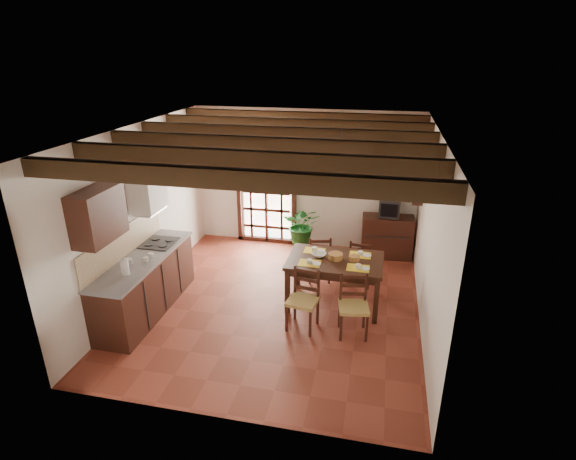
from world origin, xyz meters
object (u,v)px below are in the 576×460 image
(chair_far_right, at_px, (360,270))
(crt_tv, at_px, (390,208))
(potted_plant, at_px, (303,226))
(pendant_lamp, at_px, (340,179))
(sideboard, at_px, (387,237))
(dining_table, at_px, (335,265))
(chair_near_right, at_px, (353,317))
(chair_near_left, at_px, (303,310))
(chair_far_left, at_px, (319,266))
(kitchen_counter, at_px, (146,283))

(chair_far_right, bearing_deg, crt_tv, -102.36)
(chair_far_right, height_order, crt_tv, crt_tv)
(potted_plant, bearing_deg, pendant_lamp, -64.03)
(sideboard, xyz_separation_m, pendant_lamp, (-0.80, -1.92, 1.66))
(crt_tv, bearing_deg, dining_table, -109.86)
(chair_near_right, xyz_separation_m, sideboard, (0.44, 2.79, 0.13))
(dining_table, distance_m, chair_near_left, 0.94)
(chair_far_left, bearing_deg, chair_near_left, 75.48)
(crt_tv, bearing_deg, potted_plant, -173.24)
(chair_near_right, relative_size, pendant_lamp, 1.07)
(dining_table, bearing_deg, chair_far_left, 115.79)
(dining_table, height_order, chair_far_left, chair_far_left)
(chair_near_right, bearing_deg, crt_tv, 71.44)
(dining_table, relative_size, potted_plant, 0.71)
(potted_plant, bearing_deg, chair_near_left, -79.42)
(pendant_lamp, bearing_deg, sideboard, 67.36)
(crt_tv, xyz_separation_m, potted_plant, (-1.67, -0.14, -0.46))
(chair_near_left, height_order, pendant_lamp, pendant_lamp)
(chair_far_left, height_order, pendant_lamp, pendant_lamp)
(chair_far_right, distance_m, pendant_lamp, 1.96)
(crt_tv, bearing_deg, chair_far_right, -106.95)
(chair_near_right, distance_m, crt_tv, 2.91)
(chair_near_right, distance_m, sideboard, 2.82)
(chair_near_right, relative_size, potted_plant, 0.43)
(sideboard, bearing_deg, pendant_lamp, -116.31)
(dining_table, bearing_deg, potted_plant, 115.11)
(dining_table, height_order, chair_far_right, chair_far_right)
(chair_near_left, distance_m, chair_near_right, 0.74)
(dining_table, height_order, sideboard, sideboard)
(chair_far_right, distance_m, potted_plant, 1.69)
(chair_near_left, distance_m, chair_far_right, 1.69)
(chair_far_right, height_order, potted_plant, potted_plant)
(crt_tv, bearing_deg, chair_far_left, -131.00)
(potted_plant, xyz_separation_m, pendant_lamp, (0.86, -1.77, 1.51))
(kitchen_counter, distance_m, pendant_lamp, 3.40)
(sideboard, distance_m, potted_plant, 1.68)
(chair_far_right, relative_size, sideboard, 0.88)
(chair_near_left, distance_m, chair_far_left, 1.52)
(chair_far_left, bearing_deg, kitchen_counter, 17.94)
(kitchen_counter, distance_m, chair_near_left, 2.49)
(chair_far_right, xyz_separation_m, pendant_lamp, (-0.37, -0.66, 1.81))
(kitchen_counter, distance_m, potted_plant, 3.34)
(chair_near_right, distance_m, potted_plant, 2.92)
(kitchen_counter, xyz_separation_m, dining_table, (2.86, 0.80, 0.23))
(chair_far_right, height_order, sideboard, chair_far_right)
(chair_near_left, distance_m, potted_plant, 2.69)
(chair_near_right, relative_size, chair_far_right, 1.05)
(crt_tv, bearing_deg, pendant_lamp, -110.88)
(chair_far_left, distance_m, potted_plant, 1.26)
(kitchen_counter, relative_size, chair_near_left, 2.45)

